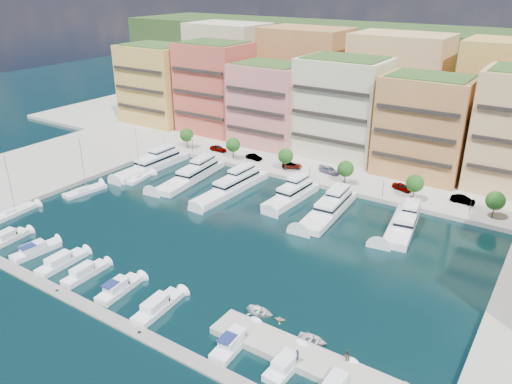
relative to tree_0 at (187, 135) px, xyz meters
The scene contains 55 objects.
ground 52.39m from the tree_0, 39.95° to the right, with size 400.00×400.00×0.00m, color black.
north_quay 49.34m from the tree_0, 35.47° to the left, with size 220.00×64.00×2.00m, color #9E998E.
west_quay 47.21m from the tree_0, 117.93° to the right, with size 34.00×76.00×2.00m, color #9E998E.
hillside 86.46m from the tree_0, 62.40° to the left, with size 240.00×40.00×58.00m, color #233A17.
south_pontoon 73.65m from the tree_0, 59.77° to the right, with size 72.00×2.20×0.35m, color gray.
finger_pier 89.46m from the tree_0, 38.41° to the right, with size 32.00×5.00×2.00m, color #9E998E.
apartment_0 31.96m from the tree_0, 147.61° to the left, with size 22.00×16.50×24.80m.
apartment_1 21.20m from the tree_0, 102.21° to the left, with size 20.00×16.50×26.80m.
apartment_2 24.86m from the tree_0, 44.13° to the left, with size 20.00×15.50×22.80m.
apartment_3 43.22m from the tree_0, 25.95° to the left, with size 22.00×16.50×25.80m.
apartment_4 62.75m from the tree_0, 15.37° to the left, with size 20.00×15.50×23.80m.
backblock_0 44.63m from the tree_0, 110.32° to the left, with size 26.00×18.00×30.00m, color beige.
backblock_1 44.63m from the tree_0, 69.68° to the left, with size 26.00×18.00×30.00m, color #C58B4A.
backblock_2 61.58m from the tree_0, 41.99° to the left, with size 26.00×18.00×30.00m, color tan.
backblock_3 85.98m from the tree_0, 28.37° to the left, with size 26.00×18.00×30.00m, color #DBA050.
tree_0 is the anchor object (origin of this frame).
tree_1 16.00m from the tree_0, ahead, with size 3.80×3.80×5.65m.
tree_2 32.00m from the tree_0, ahead, with size 3.80×3.80×5.65m.
tree_3 48.00m from the tree_0, ahead, with size 3.80×3.80×5.65m.
tree_4 64.00m from the tree_0, ahead, with size 3.80×3.80×5.65m.
tree_5 80.00m from the tree_0, ahead, with size 3.80×3.80×5.65m.
lamppost_0 4.70m from the tree_0, 29.90° to the right, with size 0.30×0.30×4.20m.
lamppost_1 22.14m from the tree_0, ahead, with size 0.30×0.30×4.20m.
lamppost_2 40.08m from the tree_0, ahead, with size 0.30×0.30×4.20m.
lamppost_3 58.05m from the tree_0, ahead, with size 0.30×0.30×4.20m.
lamppost_4 76.04m from the tree_0, ahead, with size 0.30×0.30×4.20m.
yacht_0 15.50m from the tree_0, 83.15° to the right, with size 5.06×22.96×7.30m.
yacht_1 21.60m from the tree_0, 45.22° to the right, with size 7.06×23.39×7.30m.
yacht_2 31.60m from the tree_0, 29.55° to the right, with size 5.09×24.11×7.30m.
yacht_3 43.02m from the tree_0, 16.59° to the right, with size 5.34×17.11×7.30m.
yacht_4 53.12m from the tree_0, 15.49° to the right, with size 6.44×21.25×7.30m.
yacht_5 67.37m from the tree_0, 10.70° to the right, with size 7.11×17.92×7.30m.
cruiser_0 58.56m from the tree_0, 83.87° to the right, with size 3.38×7.51×2.55m.
cruiser_1 60.06m from the tree_0, 75.92° to the right, with size 3.51×8.80×2.66m.
cruiser_2 62.20m from the tree_0, 69.43° to the right, with size 3.01×9.17×2.55m.
cruiser_3 64.59m from the tree_0, 64.32° to the right, with size 2.60×8.20×2.55m.
cruiser_4 68.47m from the tree_0, 58.24° to the right, with size 3.35×8.32×2.66m.
cruiser_5 73.18m from the tree_0, 52.67° to the right, with size 3.33×9.29×2.55m.
cruiser_7 82.38m from the tree_0, 44.94° to the right, with size 3.11×8.64×2.66m.
cruiser_8 88.18m from the tree_0, 41.25° to the right, with size 2.91×7.20×2.55m.
sailboat_0 51.34m from the tree_0, 93.78° to the right, with size 3.66×10.07×13.20m.
sailboat_1 35.60m from the tree_0, 90.48° to the right, with size 4.30×10.20×13.20m.
sailboat_2 23.70m from the tree_0, 79.63° to the right, with size 3.75×8.08×13.20m.
tender_3 95.60m from the tree_0, 33.35° to the right, with size 1.18×1.37×0.72m, color beige.
tender_2 84.54m from the tree_0, 37.78° to the right, with size 2.91×4.07×0.84m, color silver.
tender_0 76.63m from the tree_0, 41.33° to the right, with size 3.02×4.23×0.88m, color silver.
tender_1 79.08m from the tree_0, 39.68° to the right, with size 1.41×1.64×0.86m, color beige.
car_0 9.93m from the tree_0, 14.61° to the left, with size 1.97×4.90×1.67m, color gray.
car_1 21.53m from the tree_0, ahead, with size 1.57×4.51×1.49m, color gray.
car_2 32.81m from the tree_0, ahead, with size 2.35×5.09×1.42m, color gray.
car_3 42.33m from the tree_0, ahead, with size 2.23×5.48×1.59m, color gray.
car_4 60.53m from the tree_0, ahead, with size 1.86×4.62×1.57m, color gray.
car_5 73.54m from the tree_0, ahead, with size 1.72×4.93×1.63m, color gray.
person_0 88.37m from the tree_0, 40.31° to the right, with size 0.69×0.45×1.89m, color #272C4F.
person_1 90.04m from the tree_0, 36.48° to the right, with size 0.81×0.63×1.66m, color #46322A.
Camera 1 is at (50.00, -67.24, 45.54)m, focal length 35.00 mm.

